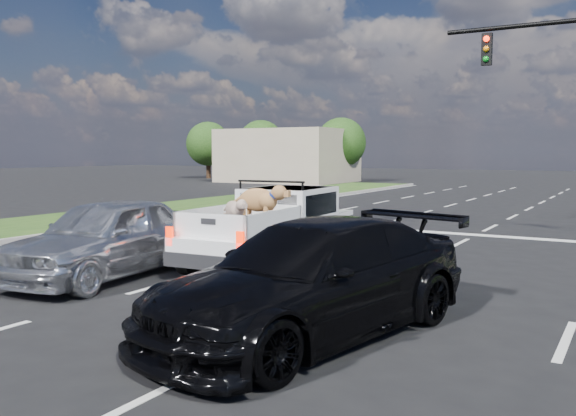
% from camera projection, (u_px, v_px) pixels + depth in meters
% --- Properties ---
extents(ground, '(160.00, 160.00, 0.00)m').
position_uv_depth(ground, '(241.00, 295.00, 10.75)').
color(ground, black).
rests_on(ground, ground).
extents(road_markings, '(17.75, 60.00, 0.01)m').
position_uv_depth(road_markings, '(380.00, 245.00, 16.40)').
color(road_markings, silver).
rests_on(road_markings, ground).
extents(grass_median_left, '(5.00, 60.00, 0.10)m').
position_uv_depth(grass_median_left, '(71.00, 221.00, 21.67)').
color(grass_median_left, '#1E4114').
rests_on(grass_median_left, ground).
extents(curb_left, '(0.15, 60.00, 0.14)m').
position_uv_depth(curb_left, '(121.00, 225.00, 20.44)').
color(curb_left, '#9D9790').
rests_on(curb_left, ground).
extents(building_left, '(10.00, 8.00, 4.40)m').
position_uv_depth(building_left, '(288.00, 156.00, 51.55)').
color(building_left, '#B6A78B').
rests_on(building_left, ground).
extents(tree_far_a, '(4.20, 4.20, 5.40)m').
position_uv_depth(tree_far_a, '(208.00, 144.00, 58.18)').
color(tree_far_a, '#332114').
rests_on(tree_far_a, ground).
extents(tree_far_b, '(4.20, 4.20, 5.40)m').
position_uv_depth(tree_far_b, '(261.00, 144.00, 55.18)').
color(tree_far_b, '#332114').
rests_on(tree_far_b, ground).
extents(tree_far_c, '(4.20, 4.20, 5.40)m').
position_uv_depth(tree_far_c, '(341.00, 143.00, 51.17)').
color(tree_far_c, '#332114').
rests_on(tree_far_c, ground).
extents(pickup_truck, '(2.17, 5.11, 1.87)m').
position_uv_depth(pickup_truck, '(271.00, 224.00, 13.80)').
color(pickup_truck, black).
rests_on(pickup_truck, ground).
extents(silver_sedan, '(2.39, 4.94, 1.62)m').
position_uv_depth(silver_sedan, '(107.00, 237.00, 12.21)').
color(silver_sedan, silver).
rests_on(silver_sedan, ground).
extents(black_coupe, '(3.37, 5.78, 1.57)m').
position_uv_depth(black_coupe, '(313.00, 279.00, 8.32)').
color(black_coupe, black).
rests_on(black_coupe, ground).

